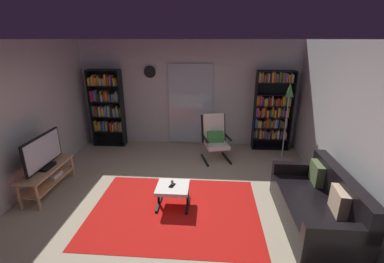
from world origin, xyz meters
TOP-DOWN VIEW (x-y plane):
  - ground_plane at (0.00, 0.00)m, footprint 7.02×7.02m
  - wall_back at (0.00, 2.90)m, footprint 5.60×0.06m
  - wall_right at (2.70, 0.00)m, footprint 0.06×6.00m
  - glass_door_panel at (0.05, 2.83)m, footprint 1.10×0.01m
  - area_rug at (0.02, -0.05)m, footprint 2.66×1.97m
  - tv_stand at (-2.30, 0.37)m, footprint 0.40×1.20m
  - television at (-2.30, 0.35)m, footprint 0.20×0.99m
  - bookshelf_near_tv at (-2.03, 2.64)m, footprint 0.80×0.30m
  - bookshelf_near_sofa at (2.03, 2.68)m, footprint 0.88×0.30m
  - leather_sofa at (2.15, -0.20)m, footprint 0.85×1.75m
  - lounge_armchair at (0.67, 1.99)m, footprint 0.72×0.78m
  - ottoman at (-0.03, 0.10)m, footprint 0.52×0.48m
  - tv_remote at (-0.04, 0.17)m, footprint 0.07×0.15m
  - cell_phone at (-0.04, 0.10)m, footprint 0.11×0.15m
  - floor_lamp_by_shelf at (2.22, 2.12)m, footprint 0.22×0.22m
  - wall_clock at (-0.94, 2.82)m, footprint 0.29×0.03m

SIDE VIEW (x-z plane):
  - ground_plane at x=0.00m, z-range 0.00..0.00m
  - area_rug at x=0.02m, z-range 0.00..0.01m
  - ottoman at x=-0.03m, z-range 0.12..0.48m
  - leather_sofa at x=2.15m, z-range -0.11..0.72m
  - tv_stand at x=-2.30m, z-range 0.07..0.54m
  - cell_phone at x=-0.04m, z-range 0.36..0.37m
  - tv_remote at x=-0.04m, z-range 0.36..0.38m
  - lounge_armchair at x=0.67m, z-range 0.02..1.05m
  - television at x=-2.30m, z-range 0.46..1.06m
  - bookshelf_near_sofa at x=2.03m, z-range 0.04..1.96m
  - bookshelf_near_tv at x=-2.03m, z-range 0.08..2.00m
  - glass_door_panel at x=0.05m, z-range 0.05..2.05m
  - wall_back at x=0.00m, z-range 0.00..2.60m
  - wall_right at x=2.70m, z-range 0.00..2.60m
  - floor_lamp_by_shelf at x=2.22m, z-range 0.51..2.23m
  - wall_clock at x=-0.94m, z-range 1.71..2.00m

